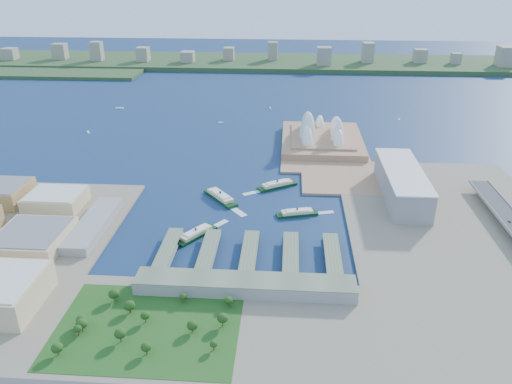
# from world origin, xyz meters

# --- Properties ---
(ground) EXTENTS (3000.00, 3000.00, 0.00)m
(ground) POSITION_xyz_m (0.00, 0.00, 0.00)
(ground) COLOR #10294C
(ground) RESTS_ON ground
(south_land) EXTENTS (720.00, 180.00, 3.00)m
(south_land) POSITION_xyz_m (0.00, -210.00, 1.50)
(south_land) COLOR gray
(south_land) RESTS_ON ground
(east_land) EXTENTS (240.00, 500.00, 3.00)m
(east_land) POSITION_xyz_m (240.00, -50.00, 1.50)
(east_land) COLOR gray
(east_land) RESTS_ON ground
(peninsula) EXTENTS (135.00, 220.00, 3.00)m
(peninsula) POSITION_xyz_m (107.50, 260.00, 1.50)
(peninsula) COLOR #9E7656
(peninsula) RESTS_ON ground
(far_shore) EXTENTS (2200.00, 260.00, 12.00)m
(far_shore) POSITION_xyz_m (0.00, 980.00, 6.00)
(far_shore) COLOR #2D4926
(far_shore) RESTS_ON ground
(opera_house) EXTENTS (134.00, 180.00, 58.00)m
(opera_house) POSITION_xyz_m (105.00, 280.00, 32.00)
(opera_house) COLOR white
(opera_house) RESTS_ON peninsula
(toaster_building) EXTENTS (45.00, 155.00, 35.00)m
(toaster_building) POSITION_xyz_m (195.00, 80.00, 20.50)
(toaster_building) COLOR gray
(toaster_building) RESTS_ON east_land
(ferry_wharves) EXTENTS (184.00, 90.00, 9.30)m
(ferry_wharves) POSITION_xyz_m (14.00, -75.00, 4.65)
(ferry_wharves) COLOR #5A684E
(ferry_wharves) RESTS_ON ground
(terminal_building) EXTENTS (200.00, 28.00, 12.00)m
(terminal_building) POSITION_xyz_m (15.00, -135.00, 9.00)
(terminal_building) COLOR gray
(terminal_building) RESTS_ON south_land
(park) EXTENTS (150.00, 110.00, 16.00)m
(park) POSITION_xyz_m (-60.00, -190.00, 11.00)
(park) COLOR #194714
(park) RESTS_ON south_land
(far_skyline) EXTENTS (1900.00, 140.00, 55.00)m
(far_skyline) POSITION_xyz_m (0.00, 960.00, 39.50)
(far_skyline) COLOR gray
(far_skyline) RESTS_ON far_shore
(ferry_a) EXTENTS (49.71, 57.02, 11.45)m
(ferry_a) POSITION_xyz_m (-33.99, 60.45, 5.73)
(ferry_a) COLOR #0D3515
(ferry_a) RESTS_ON ground
(ferry_b) EXTENTS (54.40, 41.07, 10.45)m
(ferry_b) POSITION_xyz_m (37.01, 103.30, 5.23)
(ferry_b) COLOR #0D3515
(ferry_b) RESTS_ON ground
(ferry_c) EXTENTS (42.38, 51.18, 10.10)m
(ferry_c) POSITION_xyz_m (-48.24, -34.89, 5.05)
(ferry_c) COLOR #0D3515
(ferry_c) RESTS_ON ground
(ferry_d) EXTENTS (51.20, 25.24, 9.38)m
(ferry_d) POSITION_xyz_m (63.18, 23.77, 4.69)
(ferry_d) COLOR #0D3515
(ferry_d) RESTS_ON ground
(boat_a) EXTENTS (9.79, 13.65, 2.65)m
(boat_a) POSITION_xyz_m (-304.11, 314.70, 1.33)
(boat_a) COLOR white
(boat_a) RESTS_ON ground
(boat_b) EXTENTS (9.29, 6.39, 2.37)m
(boat_b) POSITION_xyz_m (-78.40, 388.64, 1.19)
(boat_b) COLOR white
(boat_b) RESTS_ON ground
(boat_c) EXTENTS (6.86, 10.75, 2.34)m
(boat_c) POSITION_xyz_m (259.88, 432.26, 1.17)
(boat_c) COLOR white
(boat_c) RESTS_ON ground
(boat_d) EXTENTS (16.47, 3.92, 2.77)m
(boat_d) POSITION_xyz_m (-299.34, 474.50, 1.38)
(boat_d) COLOR white
(boat_d) RESTS_ON ground
(boat_e) EXTENTS (5.14, 10.45, 2.46)m
(boat_e) POSITION_xyz_m (10.43, 497.02, 1.23)
(boat_e) COLOR white
(boat_e) RESTS_ON ground
(car_c) EXTENTS (1.83, 4.51, 1.31)m
(car_c) POSITION_xyz_m (296.00, -4.83, 15.50)
(car_c) COLOR slate
(car_c) RESTS_ON expressway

